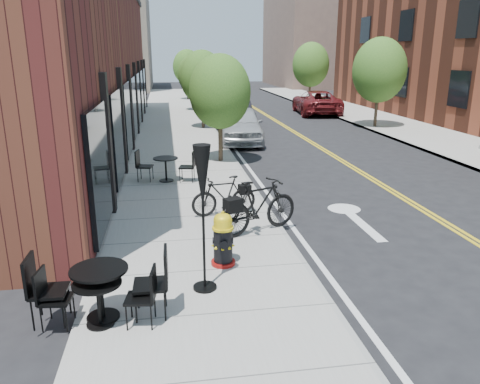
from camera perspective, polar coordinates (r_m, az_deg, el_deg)
ground at (r=9.08m, az=8.20°, el=-9.24°), size 120.00×120.00×0.00m
sidewalk_near at (r=18.21m, az=-7.12°, el=4.20°), size 4.00×70.00×0.12m
sidewalk_far at (r=22.09m, az=25.87°, el=4.85°), size 4.00×70.00×0.12m
building_near at (r=22.15m, az=-19.96°, el=14.54°), size 5.00×28.00×7.00m
bg_building_left at (r=56.06m, az=-15.24°, el=17.15°), size 8.00×14.00×10.00m
bg_building_right at (r=60.71m, az=9.31°, el=18.36°), size 10.00×16.00×12.00m
tree_near_a at (r=16.95m, az=-2.47°, el=12.10°), size 2.20×2.20×3.81m
tree_near_b at (r=24.89m, az=-4.64°, el=13.76°), size 2.30×2.30×3.98m
tree_near_c at (r=32.87m, az=-5.76°, el=14.08°), size 2.10×2.10×3.67m
tree_near_d at (r=40.85m, az=-6.46°, el=14.91°), size 2.40×2.40×4.11m
tree_far_b at (r=26.27m, az=16.62°, el=14.04°), size 2.80×2.80×4.62m
tree_far_c at (r=37.48m, az=8.62°, el=15.09°), size 2.80×2.80×4.62m
fire_hydrant at (r=8.70m, az=-2.10°, el=-5.82°), size 0.52×0.52×1.04m
bicycle_left at (r=11.34m, az=-1.98°, el=-0.46°), size 1.66×0.71×0.97m
bicycle_right at (r=10.21m, az=2.29°, el=-1.73°), size 2.06×1.34×1.21m
bistro_set_a at (r=7.29m, az=-16.66°, el=-10.93°), size 1.95×0.86×1.05m
bistro_set_b at (r=7.18m, az=-16.90°, el=-12.18°), size 1.65×0.78×0.87m
bistro_set_c at (r=14.56m, az=-9.04°, el=3.16°), size 1.81×0.90×0.95m
patio_umbrella at (r=7.41m, az=-4.59°, el=0.49°), size 0.40×0.40×2.46m
parked_car_a at (r=21.44m, az=0.06°, el=8.23°), size 2.40×4.91×1.61m
parked_car_b at (r=26.17m, az=-0.50°, el=9.60°), size 1.59×4.50×1.48m
parked_car_c at (r=36.62m, az=-2.49°, el=11.49°), size 1.95×4.66×1.35m
parked_car_far at (r=32.09m, az=9.28°, el=10.75°), size 3.15×5.82×1.55m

